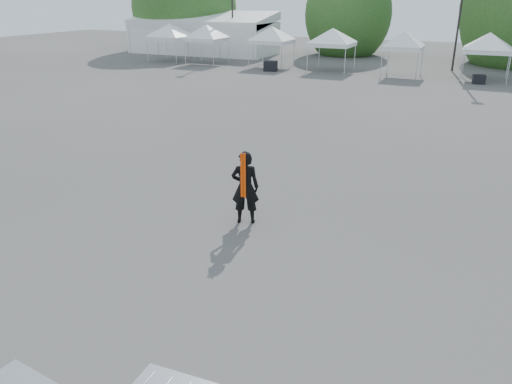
% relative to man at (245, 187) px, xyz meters
% --- Properties ---
extents(ground, '(120.00, 120.00, 0.00)m').
position_rel_man_xyz_m(ground, '(-0.18, 1.09, -1.01)').
color(ground, '#474442').
rests_on(ground, ground).
extents(marquee, '(15.00, 6.25, 4.23)m').
position_rel_man_xyz_m(marquee, '(-22.18, 36.09, 0.96)').
color(marquee, white).
rests_on(marquee, ground).
extents(tree_far_w, '(4.80, 4.80, 7.30)m').
position_rel_man_xyz_m(tree_far_w, '(-26.18, 39.09, 3.52)').
color(tree_far_w, '#382314').
rests_on(tree_far_w, ground).
extents(tree_mid_w, '(4.16, 4.16, 6.33)m').
position_rel_man_xyz_m(tree_mid_w, '(-8.18, 41.09, 2.91)').
color(tree_mid_w, '#382314').
rests_on(tree_mid_w, ground).
extents(tent_a, '(4.62, 4.62, 3.88)m').
position_rel_man_xyz_m(tent_a, '(-21.67, 29.23, 2.04)').
color(tent_a, silver).
rests_on(tent_a, ground).
extents(tent_b, '(4.29, 4.29, 3.88)m').
position_rel_man_xyz_m(tent_b, '(-17.72, 29.08, 2.04)').
color(tent_b, silver).
rests_on(tent_b, ground).
extents(tent_c, '(4.52, 4.52, 3.88)m').
position_rel_man_xyz_m(tent_c, '(-11.60, 29.44, 2.04)').
color(tent_c, silver).
rests_on(tent_c, ground).
extents(tent_d, '(4.62, 4.62, 3.88)m').
position_rel_man_xyz_m(tent_d, '(-6.23, 29.19, 2.04)').
color(tent_d, silver).
rests_on(tent_d, ground).
extents(tent_e, '(3.91, 3.91, 3.88)m').
position_rel_man_xyz_m(tent_e, '(-0.54, 28.60, 2.04)').
color(tent_e, silver).
rests_on(tent_e, ground).
extents(tent_f, '(4.58, 4.58, 3.88)m').
position_rel_man_xyz_m(tent_f, '(5.24, 29.02, 2.04)').
color(tent_f, silver).
rests_on(tent_f, ground).
extents(man, '(0.87, 0.73, 2.02)m').
position_rel_man_xyz_m(man, '(0.00, 0.00, 0.00)').
color(man, black).
rests_on(man, ground).
extents(crate_west, '(1.17, 0.99, 0.80)m').
position_rel_man_xyz_m(crate_west, '(-10.64, 26.97, -0.61)').
color(crate_west, black).
rests_on(crate_west, ground).
extents(crate_mid, '(0.90, 0.76, 0.63)m').
position_rel_man_xyz_m(crate_mid, '(5.01, 27.19, -0.70)').
color(crate_mid, black).
rests_on(crate_mid, ground).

